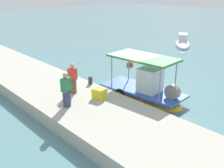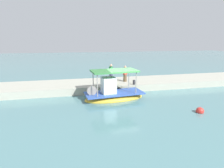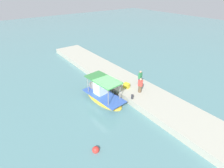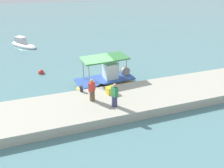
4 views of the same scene
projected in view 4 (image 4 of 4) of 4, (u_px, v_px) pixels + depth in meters
name	position (u px, v px, depth m)	size (l,w,h in m)	color
ground_plane	(96.00, 85.00, 19.68)	(120.00, 120.00, 0.00)	slate
dock_quay	(110.00, 104.00, 16.26)	(36.00, 4.23, 0.68)	#B0AF9E
main_fishing_boat	(106.00, 80.00, 19.58)	(5.30, 2.51, 2.83)	gold
fisherman_near_bollard	(115.00, 96.00, 15.02)	(0.46, 0.53, 1.69)	#3A3B61
fisherman_by_crate	(92.00, 91.00, 15.70)	(0.53, 0.51, 1.64)	brown
mooring_bollard	(81.00, 89.00, 17.08)	(0.24, 0.24, 0.45)	#2D2D33
cargo_crate	(111.00, 90.00, 16.81)	(0.61, 0.49, 0.53)	yellow
marker_buoy	(41.00, 72.00, 21.83)	(0.54, 0.54, 0.54)	red
moored_boat_near	(23.00, 44.00, 29.64)	(3.96, 4.63, 1.43)	white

